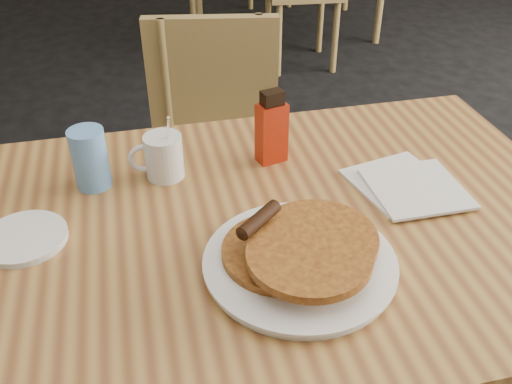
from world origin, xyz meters
TOP-DOWN VIEW (x-y plane):
  - main_table at (-0.02, 0.05)m, footprint 1.30×0.93m
  - chair_main_far at (-0.05, 0.76)m, footprint 0.44×0.44m
  - pancake_plate at (0.01, -0.08)m, footprint 0.32×0.32m
  - coffee_mug at (-0.20, 0.23)m, footprint 0.11×0.08m
  - syrup_bottle at (0.02, 0.26)m, footprint 0.07×0.06m
  - napkin_stack at (0.27, 0.11)m, footprint 0.22×0.23m
  - blue_tumbler at (-0.34, 0.22)m, footprint 0.08×0.08m
  - side_saucer at (-0.45, 0.06)m, footprint 0.19×0.19m

SIDE VIEW (x-z plane):
  - chair_main_far at x=-0.05m, z-range 0.08..0.96m
  - main_table at x=-0.02m, z-range 0.33..1.08m
  - napkin_stack at x=0.27m, z-range 0.75..0.76m
  - side_saucer at x=-0.45m, z-range 0.75..0.76m
  - pancake_plate at x=0.01m, z-range 0.73..0.82m
  - coffee_mug at x=-0.20m, z-range 0.73..0.87m
  - blue_tumbler at x=-0.34m, z-range 0.75..0.87m
  - syrup_bottle at x=0.02m, z-range 0.74..0.90m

